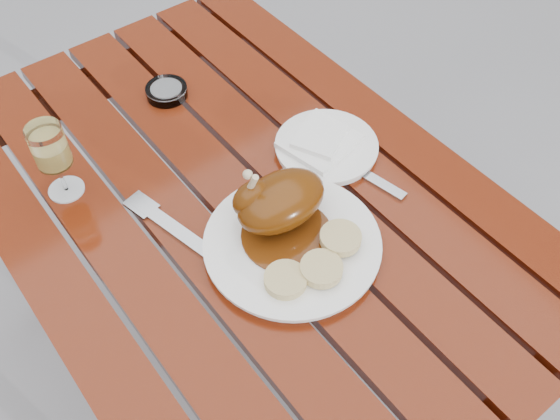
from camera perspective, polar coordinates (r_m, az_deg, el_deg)
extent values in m
plane|color=slate|center=(1.79, -2.53, -14.49)|extent=(60.00, 60.00, 0.00)
cube|color=maroon|center=(1.46, -3.04, -8.33)|extent=(0.80, 1.20, 0.75)
cylinder|color=white|center=(1.07, 1.13, -3.17)|extent=(0.36, 0.36, 0.02)
cylinder|color=#522409|center=(1.06, 0.63, -2.28)|extent=(0.16, 0.16, 0.00)
ellipsoid|color=#5F2A07|center=(1.05, 0.12, 0.84)|extent=(0.17, 0.11, 0.08)
ellipsoid|color=#5F2A07|center=(1.04, -2.46, 1.06)|extent=(0.08, 0.05, 0.06)
cylinder|color=#C6B28C|center=(1.03, -2.88, 1.78)|extent=(0.02, 0.04, 0.09)
cylinder|color=tan|center=(1.01, 0.50, -6.38)|extent=(0.07, 0.07, 0.02)
cylinder|color=tan|center=(1.02, 3.80, -5.37)|extent=(0.07, 0.07, 0.02)
cylinder|color=tan|center=(1.05, 5.56, -2.55)|extent=(0.07, 0.07, 0.02)
cylinder|color=#E6CD68|center=(1.17, -19.87, 4.22)|extent=(0.09, 0.09, 0.16)
cylinder|color=white|center=(1.23, 4.27, 5.78)|extent=(0.21, 0.21, 0.02)
cube|color=white|center=(1.22, 3.64, 6.30)|extent=(0.15, 0.14, 0.01)
cylinder|color=#B2B7BC|center=(1.36, -10.33, 10.63)|extent=(0.09, 0.09, 0.02)
cube|color=gray|center=(1.11, -9.33, -1.92)|extent=(0.07, 0.21, 0.01)
cube|color=gray|center=(1.20, 6.95, 3.74)|extent=(0.06, 0.22, 0.01)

